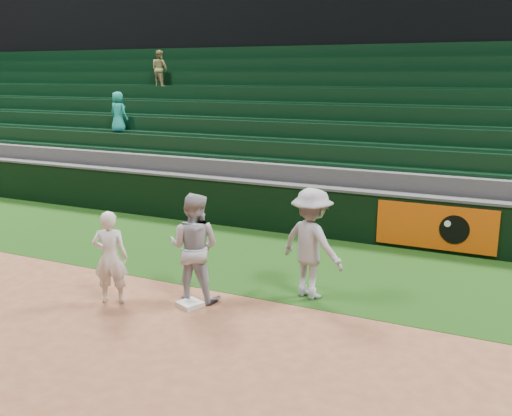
{
  "coord_description": "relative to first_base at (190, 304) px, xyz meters",
  "views": [
    {
      "loc": [
        4.62,
        -7.72,
        3.93
      ],
      "look_at": [
        -0.13,
        2.3,
        1.3
      ],
      "focal_mm": 40.0,
      "sensor_mm": 36.0,
      "label": 1
    }
  ],
  "objects": [
    {
      "name": "first_base",
      "position": [
        0.0,
        0.0,
        0.0
      ],
      "size": [
        0.48,
        0.48,
        0.08
      ],
      "primitive_type": "cube",
      "rotation": [
        0.0,
        0.0,
        -0.39
      ],
      "color": "silver",
      "rests_on": "ground"
    },
    {
      "name": "foul_grass",
      "position": [
        0.35,
        2.9,
        -0.04
      ],
      "size": [
        36.0,
        4.2,
        0.01
      ],
      "primitive_type": "cube",
      "color": "#13340D",
      "rests_on": "ground"
    },
    {
      "name": "field_wall",
      "position": [
        0.37,
        5.1,
        0.59
      ],
      "size": [
        36.0,
        0.45,
        1.25
      ],
      "color": "black",
      "rests_on": "ground"
    },
    {
      "name": "base_coach",
      "position": [
        1.73,
        1.31,
        0.96
      ],
      "size": [
        1.46,
        1.13,
        1.98
      ],
      "primitive_type": "imported",
      "rotation": [
        0.0,
        0.0,
        2.79
      ],
      "color": "#989BA4",
      "rests_on": "foul_grass"
    },
    {
      "name": "first_baseman",
      "position": [
        -1.33,
        -0.41,
        0.78
      ],
      "size": [
        0.71,
        0.61,
        1.65
      ],
      "primitive_type": "imported",
      "rotation": [
        0.0,
        0.0,
        3.57
      ],
      "color": "silver",
      "rests_on": "ground"
    },
    {
      "name": "upper_deck",
      "position": [
        0.35,
        17.35,
        5.96
      ],
      "size": [
        40.0,
        12.0,
        12.0
      ],
      "primitive_type": "cube",
      "color": "black",
      "rests_on": "ground"
    },
    {
      "name": "baserunner",
      "position": [
        -0.09,
        0.32,
        0.92
      ],
      "size": [
        1.03,
        0.85,
        1.93
      ],
      "primitive_type": "imported",
      "rotation": [
        0.0,
        0.0,
        3.27
      ],
      "color": "#9FA1A9",
      "rests_on": "ground"
    },
    {
      "name": "stadium_seating",
      "position": [
        0.35,
        8.87,
        1.66
      ],
      "size": [
        36.0,
        5.95,
        4.85
      ],
      "color": "#3A3A3D",
      "rests_on": "ground"
    },
    {
      "name": "ground",
      "position": [
        0.35,
        -0.1,
        -0.04
      ],
      "size": [
        70.0,
        70.0,
        0.0
      ],
      "primitive_type": "plane",
      "color": "brown",
      "rests_on": "ground"
    }
  ]
}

